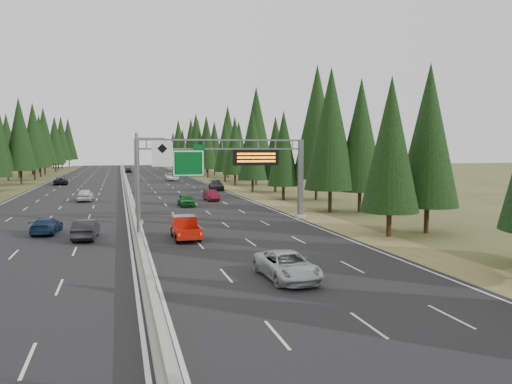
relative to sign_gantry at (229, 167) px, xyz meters
The scene contains 18 objects.
road 46.29m from the sign_gantry, 101.18° to the left, with size 32.00×260.00×0.08m, color black.
shoulder_right 46.28m from the sign_gantry, 78.86° to the left, with size 3.60×260.00×0.06m, color olive.
shoulder_left 52.70m from the sign_gantry, 120.63° to the left, with size 3.60×260.00×0.06m, color #43441F.
median_barrier 46.25m from the sign_gantry, 101.18° to the left, with size 0.70×260.00×0.85m.
sign_gantry is the anchor object (origin of this frame).
hov_sign_pole 12.96m from the sign_gantry, 130.04° to the right, with size 2.80×0.50×8.00m.
tree_row_right 39.55m from the sign_gantry, 70.21° to the left, with size 11.94×241.57×18.95m.
silver_minivan 22.47m from the sign_gantry, 94.45° to the right, with size 2.38×5.17×1.44m, color #B5B6BA.
red_pickup 10.81m from the sign_gantry, 122.69° to the right, with size 1.86×5.21×1.70m.
car_ahead_green 14.37m from the sign_gantry, 100.11° to the left, with size 1.73×4.31×1.47m, color #166322.
car_ahead_dkred 19.57m from the sign_gantry, 84.96° to the left, with size 1.49×4.28×1.41m, color #5C0D1E.
car_ahead_dkgrey 36.44m from the sign_gantry, 81.16° to the left, with size 2.25×5.52×1.60m, color black.
car_ahead_white 63.72m from the sign_gantry, 89.09° to the left, with size 2.65×5.75×1.60m, color white.
car_ahead_far 105.36m from the sign_gantry, 94.04° to the left, with size 1.88×4.67×1.59m, color black.
car_onc_near 15.04m from the sign_gantry, 152.26° to the right, with size 1.58×4.52×1.49m, color black.
car_onc_blue 16.90m from the sign_gantry, 168.59° to the right, with size 1.85×4.56×1.32m, color #162A4D.
car_onc_white 27.31m from the sign_gantry, 122.53° to the left, with size 1.94×4.82×1.64m, color silver.
car_onc_far 60.08m from the sign_gantry, 110.49° to the left, with size 2.48×5.39×1.50m, color black.
Camera 1 is at (-1.27, -11.60, 6.93)m, focal length 35.00 mm.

